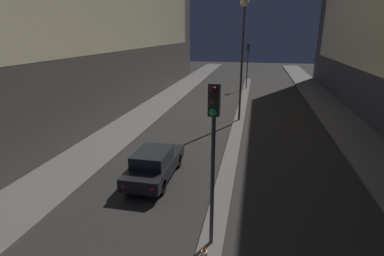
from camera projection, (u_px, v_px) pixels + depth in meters
name	position (u px, v px, depth m)	size (l,w,h in m)	color
median_strip	(240.00, 113.00, 24.95)	(0.79, 39.02, 0.14)	#66605B
traffic_light_near	(213.00, 132.00, 8.39)	(0.32, 0.42, 5.10)	#383838
traffic_light_mid	(248.00, 56.00, 34.73)	(0.32, 0.42, 5.10)	#383838
street_lamp	(243.00, 32.00, 20.96)	(0.63, 0.63, 8.68)	#383838
traffic_cone_near	(204.00, 254.00, 8.63)	(0.40, 0.40, 0.61)	black
car_left_lane	(154.00, 164.00, 13.82)	(1.73, 4.41, 1.47)	black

